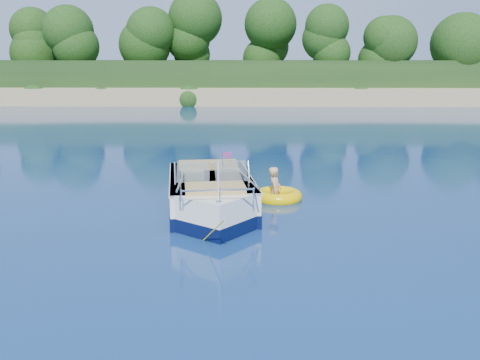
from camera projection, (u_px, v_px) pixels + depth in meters
The scene contains 6 objects.
ground at pixel (297, 218), 14.07m from camera, with size 160.00×160.00×0.00m, color #0B214F.
shoreline at pixel (258, 82), 76.05m from camera, with size 170.00×59.00×6.00m.
treeline at pixel (262, 44), 52.85m from camera, with size 150.00×7.12×8.19m.
motorboat at pixel (212, 198), 14.56m from camera, with size 2.80×6.30×2.11m.
tow_tube at pixel (278, 196), 15.98m from camera, with size 1.83×1.83×0.38m.
boy at pixel (275, 199), 15.99m from camera, with size 0.56×0.37×1.55m, color tan.
Camera 1 is at (-1.29, -13.52, 4.09)m, focal length 40.00 mm.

